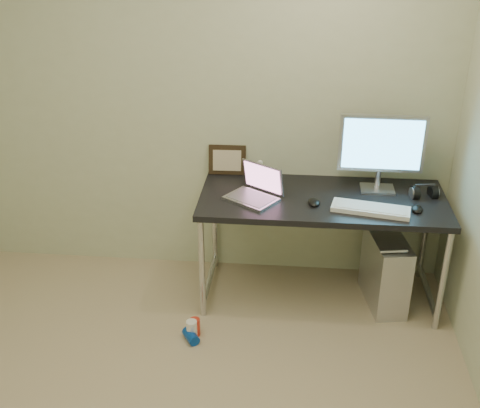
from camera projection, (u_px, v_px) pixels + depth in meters
name	position (u px, v px, depth m)	size (l,w,h in m)	color
wall_back	(192.00, 102.00, 4.01)	(3.50, 0.02, 2.50)	beige
desk	(322.00, 208.00, 3.88)	(1.58, 0.69, 0.75)	black
tower_computer	(385.00, 270.00, 4.00)	(0.28, 0.50, 0.52)	silver
cable_a	(374.00, 226.00, 4.23)	(0.01, 0.01, 0.70)	black
cable_b	(387.00, 230.00, 4.22)	(0.01, 0.01, 0.72)	black
can_red	(195.00, 327.00, 3.76)	(0.06, 0.06, 0.12)	red
can_white	(192.00, 330.00, 3.73)	(0.07, 0.07, 0.12)	white
can_blue	(191.00, 336.00, 3.72)	(0.07, 0.07, 0.12)	#0B3DA0
laptop	(256.00, 190.00, 3.82)	(0.39, 0.38, 0.21)	#B6B5BC
monitor	(382.00, 147.00, 3.82)	(0.54, 0.16, 0.51)	#B6B5BC
keyboard	(371.00, 209.00, 3.66)	(0.47, 0.15, 0.03)	white
mouse_right	(417.00, 208.00, 3.67)	(0.07, 0.11, 0.04)	black
mouse_left	(314.00, 201.00, 3.75)	(0.07, 0.12, 0.04)	black
headphones	(424.00, 193.00, 3.84)	(0.18, 0.11, 0.11)	black
picture_frame	(227.00, 160.00, 4.14)	(0.26, 0.03, 0.20)	black
webcam	(260.00, 165.00, 4.12)	(0.04, 0.04, 0.11)	silver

